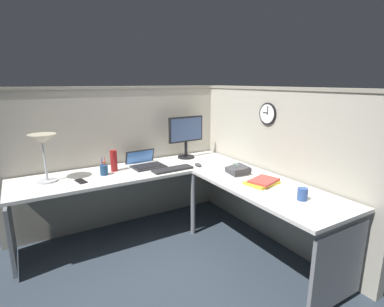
% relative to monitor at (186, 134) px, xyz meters
% --- Properties ---
extents(ground_plane, '(6.80, 6.80, 0.00)m').
position_rel_monitor_xyz_m(ground_plane, '(-0.35, -0.64, -1.02)').
color(ground_plane, '#2D3842').
extents(cubicle_wall_back, '(2.57, 0.12, 1.58)m').
position_rel_monitor_xyz_m(cubicle_wall_back, '(-0.71, 0.23, -0.23)').
color(cubicle_wall_back, '#A8A393').
rests_on(cubicle_wall_back, ground).
extents(cubicle_wall_right, '(0.12, 2.37, 1.58)m').
position_rel_monitor_xyz_m(cubicle_wall_right, '(0.52, -0.90, -0.23)').
color(cubicle_wall_right, '#A8A393').
rests_on(cubicle_wall_right, ground).
extents(desk, '(2.35, 2.15, 0.73)m').
position_rel_monitor_xyz_m(desk, '(-0.49, -0.69, -0.39)').
color(desk, silver).
rests_on(desk, ground).
extents(monitor, '(0.46, 0.20, 0.50)m').
position_rel_monitor_xyz_m(monitor, '(0.00, 0.00, 0.00)').
color(monitor, black).
rests_on(monitor, desk).
extents(laptop, '(0.36, 0.40, 0.22)m').
position_rel_monitor_xyz_m(laptop, '(-0.55, -0.05, -0.27)').
color(laptop, '#232326').
rests_on(laptop, desk).
extents(keyboard, '(0.43, 0.15, 0.02)m').
position_rel_monitor_xyz_m(keyboard, '(-0.38, -0.38, -0.28)').
color(keyboard, '#232326').
rests_on(keyboard, desk).
extents(computer_mouse, '(0.06, 0.10, 0.03)m').
position_rel_monitor_xyz_m(computer_mouse, '(-0.07, -0.39, -0.28)').
color(computer_mouse, '#38383D').
rests_on(computer_mouse, desk).
extents(desk_lamp_dome, '(0.24, 0.24, 0.44)m').
position_rel_monitor_xyz_m(desk_lamp_dome, '(-1.54, -0.12, 0.07)').
color(desk_lamp_dome, '#B7BABF').
rests_on(desk_lamp_dome, desk).
extents(pen_cup, '(0.08, 0.08, 0.18)m').
position_rel_monitor_xyz_m(pen_cup, '(-1.03, -0.18, -0.24)').
color(pen_cup, navy).
rests_on(pen_cup, desk).
extents(cell_phone, '(0.10, 0.16, 0.01)m').
position_rel_monitor_xyz_m(cell_phone, '(-1.27, -0.27, -0.29)').
color(cell_phone, black).
rests_on(cell_phone, desk).
extents(thermos_flask, '(0.07, 0.07, 0.22)m').
position_rel_monitor_xyz_m(thermos_flask, '(-0.91, -0.10, -0.18)').
color(thermos_flask, maroon).
rests_on(thermos_flask, desk).
extents(office_phone, '(0.21, 0.23, 0.11)m').
position_rel_monitor_xyz_m(office_phone, '(0.13, -0.83, -0.26)').
color(office_phone, '#38383D').
rests_on(office_phone, desk).
extents(book_stack, '(0.32, 0.26, 0.04)m').
position_rel_monitor_xyz_m(book_stack, '(0.13, -1.17, -0.27)').
color(book_stack, yellow).
rests_on(book_stack, desk).
extents(coffee_mug, '(0.08, 0.08, 0.10)m').
position_rel_monitor_xyz_m(coffee_mug, '(0.13, -1.60, -0.25)').
color(coffee_mug, '#2D4C8C').
rests_on(coffee_mug, desk).
extents(wall_clock, '(0.04, 0.22, 0.22)m').
position_rel_monitor_xyz_m(wall_clock, '(0.47, -0.85, 0.29)').
color(wall_clock, black).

